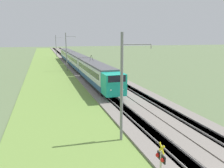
# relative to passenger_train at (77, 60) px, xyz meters

# --- Properties ---
(ballast_main) EXTENTS (240.00, 4.40, 0.30)m
(ballast_main) POSITION_rel_passenger_train_xyz_m (0.26, 0.00, -2.25)
(ballast_main) COLOR gray
(ballast_main) RESTS_ON ground
(ballast_adjacent) EXTENTS (240.00, 4.40, 0.30)m
(ballast_adjacent) POSITION_rel_passenger_train_xyz_m (0.26, -4.56, -2.25)
(ballast_adjacent) COLOR gray
(ballast_adjacent) RESTS_ON ground
(track_main) EXTENTS (240.00, 1.57, 0.45)m
(track_main) POSITION_rel_passenger_train_xyz_m (0.26, 0.00, -2.24)
(track_main) COLOR #4C4238
(track_main) RESTS_ON ground
(track_adjacent) EXTENTS (240.00, 1.57, 0.45)m
(track_adjacent) POSITION_rel_passenger_train_xyz_m (0.26, -4.56, -2.24)
(track_adjacent) COLOR #4C4238
(track_adjacent) RESTS_ON ground
(grass_verge) EXTENTS (240.00, 10.56, 0.12)m
(grass_verge) POSITION_rel_passenger_train_xyz_m (0.26, 6.88, -2.34)
(grass_verge) COLOR olive
(grass_verge) RESTS_ON ground
(passenger_train) EXTENTS (63.96, 2.88, 5.11)m
(passenger_train) POSITION_rel_passenger_train_xyz_m (0.00, 0.00, 0.00)
(passenger_train) COLOR #19A88E
(passenger_train) RESTS_ON ground
(catenary_mast_near) EXTENTS (0.22, 2.56, 8.66)m
(catenary_mast_near) POSITION_rel_passenger_train_xyz_m (-41.67, 2.80, 2.08)
(catenary_mast_near) COLOR slate
(catenary_mast_near) RESTS_ON ground
(catenary_mast_mid) EXTENTS (0.22, 2.56, 9.39)m
(catenary_mast_mid) POSITION_rel_passenger_train_xyz_m (-2.45, 2.80, 2.45)
(catenary_mast_mid) COLOR slate
(catenary_mast_mid) RESTS_ON ground
(catenary_mast_far) EXTENTS (0.22, 2.56, 9.20)m
(catenary_mast_far) POSITION_rel_passenger_train_xyz_m (36.78, 2.80, 2.35)
(catenary_mast_far) COLOR slate
(catenary_mast_far) RESTS_ON ground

